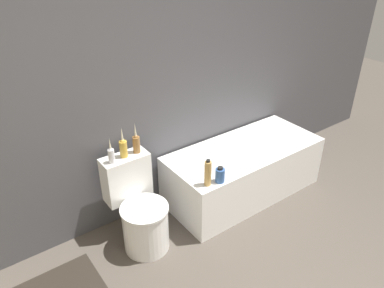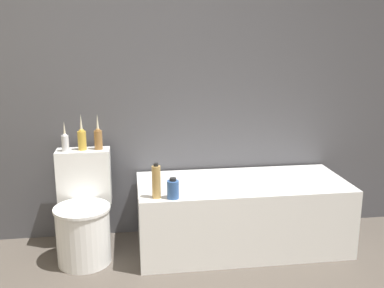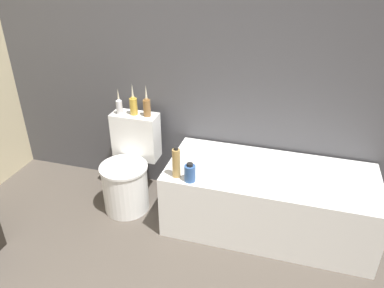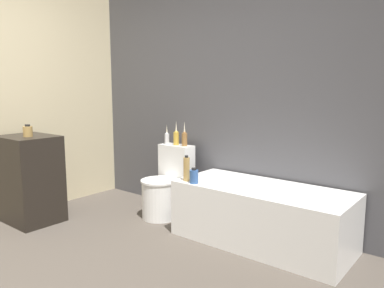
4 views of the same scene
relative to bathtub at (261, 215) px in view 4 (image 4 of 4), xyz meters
name	(u,v)px [view 4 (image 4 of 4)]	position (x,y,z in m)	size (l,w,h in m)	color
wall_back_tiled	(215,95)	(-0.79, 0.39, 1.04)	(6.40, 0.06, 2.60)	#4C4C51
wall_left_painted	(21,94)	(-2.47, -0.85, 1.04)	(0.06, 6.40, 2.60)	beige
bathtub	(261,215)	(0.00, 0.00, 0.00)	(1.54, 0.68, 0.52)	white
toilet	(165,187)	(-1.16, 0.00, 0.06)	(0.39, 0.56, 0.75)	white
vanity_counter	(30,179)	(-2.13, -0.99, 0.18)	(0.58, 0.46, 0.89)	black
soap_bottle_glass	(28,131)	(-2.07, -1.01, 0.68)	(0.09, 0.09, 0.12)	tan
vase_gold	(167,138)	(-1.27, 0.16, 0.56)	(0.05, 0.05, 0.22)	silver
vase_silver	(176,137)	(-1.16, 0.18, 0.58)	(0.06, 0.06, 0.26)	gold
vase_bronze	(184,138)	(-1.04, 0.18, 0.58)	(0.06, 0.06, 0.26)	olive
shampoo_bottle_tall	(187,169)	(-0.65, -0.25, 0.37)	(0.06, 0.06, 0.24)	tan
shampoo_bottle_short	(194,176)	(-0.54, -0.28, 0.32)	(0.08, 0.08, 0.14)	#335999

